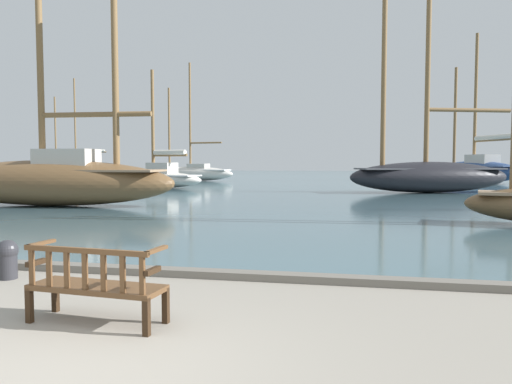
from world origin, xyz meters
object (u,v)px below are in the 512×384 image
at_px(sailboat_far_starboard, 476,169).
at_px(mooring_bollard, 7,258).
at_px(sailboat_nearest_port, 78,172).
at_px(sailboat_outer_starboard, 192,172).
at_px(sailboat_mid_port, 156,177).
at_px(park_bench, 95,284).
at_px(sailboat_centre_channel, 50,178).
at_px(sailboat_outer_port, 429,173).

height_order(sailboat_far_starboard, mooring_bollard, sailboat_far_starboard).
relative_size(sailboat_nearest_port, mooring_bollard, 14.53).
bearing_deg(sailboat_nearest_port, sailboat_outer_starboard, 8.90).
xyz_separation_m(sailboat_nearest_port, sailboat_mid_port, (11.59, -9.77, -0.05)).
height_order(park_bench, sailboat_outer_starboard, sailboat_outer_starboard).
bearing_deg(sailboat_centre_channel, sailboat_outer_starboard, 95.31).
height_order(sailboat_nearest_port, sailboat_mid_port, sailboat_nearest_port).
relative_size(sailboat_outer_starboard, mooring_bollard, 16.61).
height_order(sailboat_mid_port, sailboat_outer_port, sailboat_outer_port).
bearing_deg(sailboat_far_starboard, sailboat_mid_port, -148.97).
bearing_deg(sailboat_mid_port, sailboat_centre_channel, -85.70).
bearing_deg(sailboat_mid_port, sailboat_outer_port, -6.10).
xyz_separation_m(park_bench, sailboat_far_starboard, (12.98, 39.89, 0.74)).
distance_m(sailboat_nearest_port, sailboat_mid_port, 15.16).
bearing_deg(sailboat_outer_starboard, park_bench, -73.11).
height_order(sailboat_mid_port, mooring_bollard, sailboat_mid_port).
bearing_deg(sailboat_centre_channel, sailboat_outer_port, 35.47).
distance_m(sailboat_mid_port, sailboat_outer_port, 17.17).
distance_m(park_bench, sailboat_far_starboard, 41.95).
xyz_separation_m(sailboat_nearest_port, mooring_bollard, (19.14, -34.04, -0.50)).
bearing_deg(sailboat_outer_port, sailboat_outer_starboard, 144.27).
relative_size(sailboat_nearest_port, sailboat_outer_starboard, 0.87).
height_order(sailboat_mid_port, sailboat_centre_channel, sailboat_centre_channel).
xyz_separation_m(sailboat_mid_port, sailboat_far_starboard, (23.04, 13.86, 0.42)).
bearing_deg(park_bench, sailboat_nearest_port, 121.17).
distance_m(sailboat_nearest_port, sailboat_centre_channel, 26.26).
relative_size(sailboat_nearest_port, sailboat_far_starboard, 0.67).
bearing_deg(park_bench, sailboat_outer_starboard, 106.89).
distance_m(sailboat_nearest_port, sailboat_outer_starboard, 10.42).
bearing_deg(sailboat_far_starboard, sailboat_centre_channel, -129.09).
distance_m(sailboat_nearest_port, mooring_bollard, 39.06).
height_order(park_bench, mooring_bollard, park_bench).
distance_m(park_bench, mooring_bollard, 3.06).
relative_size(sailboat_mid_port, sailboat_centre_channel, 0.70).
bearing_deg(mooring_bollard, sailboat_outer_starboard, 103.93).
height_order(park_bench, sailboat_far_starboard, sailboat_far_starboard).
distance_m(sailboat_outer_starboard, sailboat_far_starboard, 24.46).
distance_m(sailboat_mid_port, sailboat_centre_channel, 13.32).
xyz_separation_m(sailboat_outer_port, sailboat_outer_starboard, (-18.36, 13.21, -0.30)).
xyz_separation_m(sailboat_nearest_port, sailboat_outer_starboard, (10.29, 1.61, 0.05)).
bearing_deg(mooring_bollard, sailboat_mid_port, 107.28).
relative_size(sailboat_centre_channel, sailboat_outer_starboard, 1.12).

